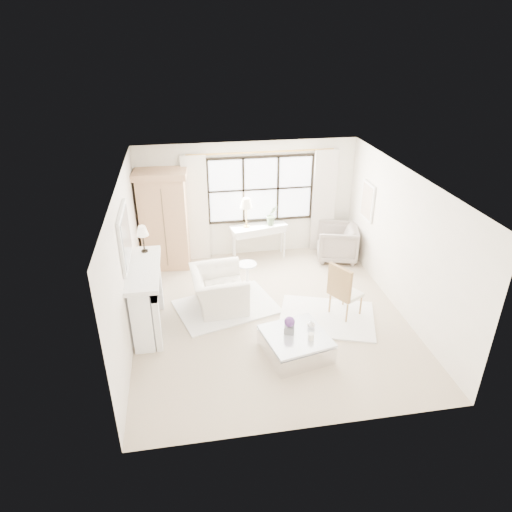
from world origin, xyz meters
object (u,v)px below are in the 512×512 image
object	(u,v)px
armoire	(164,219)
coffee_table	(296,344)
console_table	(258,241)
club_armchair	(219,289)

from	to	relation	value
armoire	coffee_table	xyz separation A→B (m)	(2.12, -3.56, -0.96)
console_table	coffee_table	world-z (taller)	console_table
armoire	club_armchair	distance (m)	2.27
club_armchair	coffee_table	size ratio (longest dim) A/B	0.97
armoire	coffee_table	size ratio (longest dim) A/B	1.88
club_armchair	coffee_table	xyz separation A→B (m)	(1.13, -1.67, -0.19)
console_table	club_armchair	size ratio (longest dim) A/B	1.18
club_armchair	armoire	bearing A→B (deg)	23.82
console_table	club_armchair	xyz separation A→B (m)	(-1.13, -2.00, -0.02)
console_table	club_armchair	distance (m)	2.30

